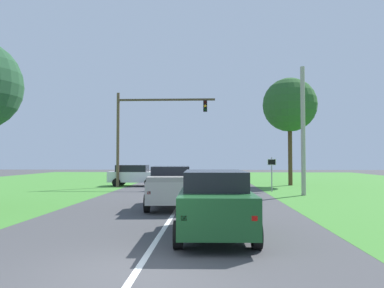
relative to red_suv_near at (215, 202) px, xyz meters
The scene contains 9 objects.
ground_plane 9.30m from the red_suv_near, 100.29° to the left, with size 120.00×120.00×0.00m, color #424244.
lane_centre_stripe 2.72m from the red_suv_near, 130.97° to the right, with size 0.16×43.59×0.01m, color white.
red_suv_near is the anchor object (origin of this frame).
pickup_truck_lead 6.74m from the red_suv_near, 106.86° to the left, with size 2.40×5.21×1.95m.
traffic_light 20.87m from the red_suv_near, 105.71° to the left, with size 8.10×0.40×7.75m.
keep_moving_sign 16.25m from the red_suv_near, 74.93° to the left, with size 0.60×0.09×2.42m.
oak_tree_right 24.00m from the red_suv_near, 72.80° to the left, with size 4.69×4.69×9.36m.
crossing_suv_far 21.90m from the red_suv_near, 107.35° to the left, with size 4.35×2.20×1.77m.
utility_pole_right 14.59m from the red_suv_near, 66.09° to the left, with size 0.28×0.28×8.17m, color #9E998E.
Camera 1 is at (1.49, -7.78, 2.30)m, focal length 35.90 mm.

